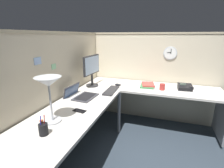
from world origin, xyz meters
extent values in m
plane|color=#2D3842|center=(0.00, 0.00, 0.00)|extent=(6.80, 6.80, 0.00)
cube|color=beige|center=(-0.36, 0.87, 0.78)|extent=(2.57, 0.10, 1.55)
cube|color=tan|center=(-0.36, 0.87, 1.56)|extent=(2.57, 0.12, 0.03)
cube|color=beige|center=(0.87, -0.27, 0.78)|extent=(0.10, 2.37, 1.55)
cube|color=tan|center=(0.87, -0.27, 1.56)|extent=(0.12, 2.37, 0.03)
cube|color=beige|center=(-0.38, 0.47, 0.71)|extent=(2.35, 0.66, 0.03)
cube|color=beige|center=(0.47, -0.60, 0.71)|extent=(0.66, 1.49, 0.03)
cylinder|color=slate|center=(0.16, 0.16, 0.35)|extent=(0.05, 0.05, 0.70)
cube|color=slate|center=(0.47, -1.33, 0.35)|extent=(0.58, 0.03, 0.60)
cylinder|color=#232326|center=(0.22, 0.64, 0.74)|extent=(0.20, 0.20, 0.02)
cylinder|color=#232326|center=(0.22, 0.64, 0.84)|extent=(0.04, 0.04, 0.20)
cube|color=#232326|center=(0.22, 0.64, 1.08)|extent=(0.46, 0.06, 0.30)
cube|color=#99B2D1|center=(0.22, 0.62, 1.08)|extent=(0.42, 0.03, 0.26)
cube|color=#38383D|center=(-0.28, 0.51, 0.74)|extent=(0.35, 0.26, 0.02)
cube|color=black|center=(-0.28, 0.51, 0.75)|extent=(0.30, 0.20, 0.00)
cube|color=#38383D|center=(-0.27, 0.73, 0.77)|extent=(0.34, 0.09, 0.22)
cube|color=#384C72|center=(-0.27, 0.72, 0.77)|extent=(0.31, 0.07, 0.18)
cube|color=#232326|center=(0.07, 0.26, 0.74)|extent=(0.43, 0.15, 0.02)
ellipsoid|color=black|center=(0.37, 0.24, 0.75)|extent=(0.06, 0.10, 0.03)
cylinder|color=#B7BABF|center=(-0.95, 0.52, 0.74)|extent=(0.17, 0.17, 0.02)
cylinder|color=#B7BABF|center=(-0.95, 0.52, 0.93)|extent=(0.02, 0.02, 0.38)
cone|color=#B7BABF|center=(-0.95, 0.52, 1.13)|extent=(0.24, 0.24, 0.09)
cylinder|color=black|center=(-1.16, 0.45, 0.78)|extent=(0.08, 0.08, 0.10)
cylinder|color=#1E1EB2|center=(-1.17, 0.45, 0.84)|extent=(0.01, 0.02, 0.13)
cylinder|color=#B21E1E|center=(-1.15, 0.44, 0.84)|extent=(0.01, 0.02, 0.13)
cylinder|color=#D8591E|center=(-1.16, 0.46, 0.85)|extent=(0.03, 0.03, 0.01)
cube|color=black|center=(-0.67, 0.38, 0.73)|extent=(0.09, 0.15, 0.01)
cube|color=black|center=(0.49, -0.79, 0.77)|extent=(0.20, 0.21, 0.10)
cube|color=#8CA58C|center=(0.49, -0.76, 0.80)|extent=(0.02, 0.09, 0.04)
cube|color=black|center=(0.49, -0.87, 0.79)|extent=(0.19, 0.05, 0.04)
cube|color=#3F7F4C|center=(0.48, -0.22, 0.74)|extent=(0.29, 0.23, 0.02)
cube|color=#BF3F38|center=(0.49, -0.23, 0.76)|extent=(0.29, 0.24, 0.02)
cylinder|color=#B2332D|center=(0.37, -0.46, 0.78)|extent=(0.08, 0.08, 0.10)
cylinder|color=#B7BABF|center=(0.82, -0.53, 1.24)|extent=(0.03, 0.22, 0.22)
cylinder|color=white|center=(0.80, -0.53, 1.24)|extent=(0.00, 0.19, 0.19)
cube|color=black|center=(0.80, -0.51, 1.25)|extent=(0.00, 0.06, 0.01)
cube|color=black|center=(0.80, -0.54, 1.28)|extent=(0.00, 0.01, 0.08)
cube|color=#99B7E5|center=(-0.72, 0.82, 1.27)|extent=(0.10, 0.00, 0.08)
cube|color=#8CCC99|center=(-0.47, 0.82, 1.17)|extent=(0.08, 0.00, 0.06)
camera|label=1|loc=(-2.12, -0.47, 1.54)|focal=26.25mm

